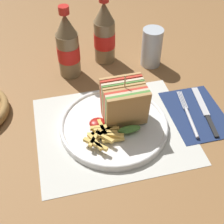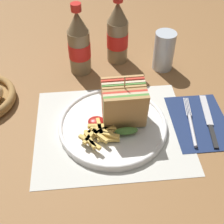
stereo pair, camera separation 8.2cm
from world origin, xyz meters
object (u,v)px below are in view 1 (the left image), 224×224
object	(u,v)px
coke_bottle_near	(68,47)
glass_near	(152,47)
plate_main	(114,125)
coke_bottle_far	(104,34)
club_sandwich	(124,104)
knife	(205,111)
fork	(189,117)

from	to	relation	value
coke_bottle_near	glass_near	xyz separation A→B (m)	(0.27, -0.01, -0.03)
plate_main	coke_bottle_far	size ratio (longest dim) A/B	1.27
plate_main	club_sandwich	distance (m)	0.07
club_sandwich	knife	world-z (taller)	club_sandwich
fork	glass_near	size ratio (longest dim) A/B	1.44
fork	coke_bottle_far	world-z (taller)	coke_bottle_far
plate_main	coke_bottle_far	distance (m)	0.33
coke_bottle_far	plate_main	bearing A→B (deg)	-98.46
club_sandwich	glass_near	size ratio (longest dim) A/B	1.14
plate_main	knife	distance (m)	0.26
coke_bottle_near	coke_bottle_far	world-z (taller)	same
plate_main	glass_near	distance (m)	0.32
knife	glass_near	size ratio (longest dim) A/B	1.57
coke_bottle_far	glass_near	xyz separation A→B (m)	(0.14, -0.06, -0.03)
plate_main	fork	distance (m)	0.21
knife	coke_bottle_far	world-z (taller)	coke_bottle_far
coke_bottle_near	glass_near	size ratio (longest dim) A/B	1.80
fork	coke_bottle_far	size ratio (longest dim) A/B	0.80
club_sandwich	knife	size ratio (longest dim) A/B	0.73
plate_main	knife	size ratio (longest dim) A/B	1.45
coke_bottle_far	fork	bearing A→B (deg)	-64.19
plate_main	glass_near	world-z (taller)	glass_near
fork	knife	xyz separation A→B (m)	(0.05, 0.02, -0.00)
coke_bottle_far	knife	bearing A→B (deg)	-55.95
plate_main	fork	xyz separation A→B (m)	(0.21, -0.02, -0.00)
plate_main	fork	bearing A→B (deg)	-5.17
club_sandwich	glass_near	world-z (taller)	club_sandwich
knife	coke_bottle_near	bearing A→B (deg)	148.78
glass_near	plate_main	bearing A→B (deg)	-126.39
club_sandwich	fork	bearing A→B (deg)	-8.82
club_sandwich	coke_bottle_near	world-z (taller)	coke_bottle_near
coke_bottle_far	coke_bottle_near	bearing A→B (deg)	-158.76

